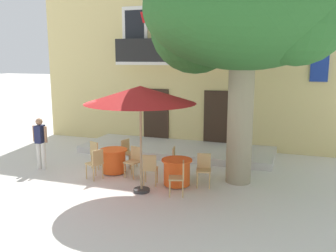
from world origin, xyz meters
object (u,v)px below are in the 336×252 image
Objects in this scene: cafe_table_near_tree at (177,172)px; cafe_chair_middle_2 at (96,162)px; plane_tree at (241,14)px; cafe_chair_near_tree_2 at (204,168)px; cafe_chair_middle_0 at (128,151)px; cafe_table_middle at (114,161)px; cafe_chair_near_tree_3 at (177,160)px; pedestrian_near_entrance at (40,141)px; cafe_chair_near_tree_1 at (179,176)px; cafe_umbrella at (140,95)px; cafe_chair_middle_3 at (134,160)px; cafe_chair_middle_1 at (97,153)px; cafe_chair_near_tree_0 at (150,167)px.

cafe_table_near_tree is 0.95× the size of cafe_chair_middle_2.
cafe_chair_near_tree_2 is at bearing -137.71° from plane_tree.
cafe_chair_middle_2 is (-3.14, -0.52, 0.00)m from cafe_chair_near_tree_2.
cafe_chair_middle_2 is at bearing -162.55° from plane_tree.
plane_tree is 5.53m from cafe_chair_middle_0.
cafe_table_near_tree is 2.44m from cafe_chair_middle_2.
cafe_table_middle is (-2.94, 0.20, -0.14)m from cafe_chair_near_tree_2.
cafe_chair_near_tree_3 and cafe_chair_middle_0 have the same top height.
cafe_chair_middle_2 is 0.54× the size of pedestrian_near_entrance.
plane_tree is at bearing 53.59° from cafe_chair_near_tree_1.
cafe_chair_middle_0 is at bearing 124.37° from cafe_umbrella.
plane_tree is 7.18× the size of cafe_chair_near_tree_1.
cafe_chair_near_tree_3 is (-0.52, 1.41, 0.00)m from cafe_chair_near_tree_1.
cafe_chair_middle_1 is at bearing 167.41° from cafe_chair_middle_3.
cafe_chair_middle_1 is 1.00× the size of cafe_chair_middle_3.
cafe_table_middle is (-2.22, 0.43, 0.00)m from cafe_table_near_tree.
cafe_umbrella is (2.20, -1.44, 2.08)m from cafe_chair_middle_1.
cafe_chair_middle_0 is (0.13, 0.74, 0.14)m from cafe_table_middle.
plane_tree reaches higher than pedestrian_near_entrance.
cafe_chair_middle_0 is (-2.81, 0.95, 0.00)m from cafe_chair_near_tree_2.
cafe_chair_middle_3 is (-1.76, 1.02, 0.00)m from cafe_chair_near_tree_1.
cafe_chair_middle_1 reaches higher than cafe_table_middle.
cafe_table_middle is (-1.99, -0.28, -0.14)m from cafe_chair_near_tree_3.
cafe_chair_near_tree_2 is (-0.78, -0.71, -4.20)m from plane_tree.
cafe_umbrella is at bearing -174.64° from cafe_chair_near_tree_1.
cafe_umbrella reaches higher than cafe_chair_near_tree_0.
cafe_chair_near_tree_0 is 1.99m from cafe_chair_middle_0.
cafe_chair_middle_0 is 1.51m from cafe_chair_middle_2.
cafe_umbrella is (-1.46, -1.02, 2.08)m from cafe_chair_near_tree_2.
pedestrian_near_entrance is at bearing -177.57° from cafe_chair_near_tree_2.
plane_tree is 7.18× the size of cafe_chair_middle_3.
cafe_table_near_tree is 0.77m from cafe_chair_near_tree_3.
cafe_table_near_tree is 0.95× the size of cafe_chair_middle_1.
plane_tree is 2.25× the size of cafe_umbrella.
cafe_table_near_tree is at bearing -29.41° from cafe_chair_middle_0.
cafe_chair_near_tree_2 is (0.72, 0.23, 0.14)m from cafe_table_near_tree.
pedestrian_near_entrance is (-4.90, 0.70, 0.42)m from cafe_chair_near_tree_1.
cafe_chair_middle_2 and cafe_chair_middle_3 have the same top height.
cafe_chair_near_tree_3 is at bearing 17.54° from cafe_chair_middle_3.
cafe_chair_near_tree_2 is 1.00× the size of cafe_chair_middle_2.
cafe_chair_near_tree_1 is 2.76m from cafe_table_middle.
cafe_chair_middle_0 is 1.00× the size of cafe_chair_middle_3.
cafe_chair_middle_2 is at bearing -105.84° from cafe_table_middle.
cafe_chair_near_tree_0 is (-0.71, -0.25, 0.14)m from cafe_table_near_tree.
cafe_chair_middle_0 is at bearing 161.36° from cafe_chair_near_tree_2.
cafe_chair_near_tree_2 reaches higher than cafe_table_middle.
cafe_umbrella reaches higher than cafe_chair_near_tree_1.
cafe_chair_middle_1 is at bearing 21.27° from pedestrian_near_entrance.
cafe_chair_near_tree_3 is 1.00× the size of cafe_chair_middle_1.
cafe_chair_near_tree_0 is at bearing -37.24° from cafe_chair_middle_3.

